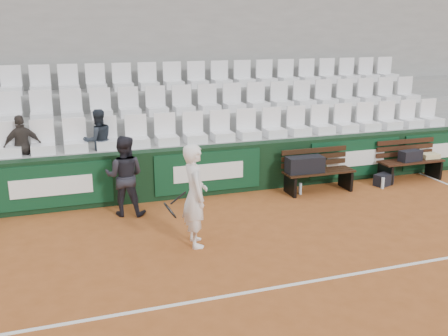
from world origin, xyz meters
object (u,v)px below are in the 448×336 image
sports_bag_ground (383,180)px  ball_kid (125,176)px  water_bottle_near (300,189)px  spectator_b (20,123)px  bench_right (410,170)px  water_bottle_far (383,183)px  tennis_player (195,196)px  bench_left (318,181)px  spectator_c (97,118)px  sports_bag_left (305,165)px  sports_bag_right (410,156)px

sports_bag_ground → ball_kid: size_ratio=0.28×
water_bottle_near → spectator_b: (-5.29, 1.15, 1.48)m
bench_right → water_bottle_far: bench_right is taller
water_bottle_far → ball_kid: size_ratio=0.17×
bench_right → tennis_player: (-5.50, -1.84, 0.59)m
bench_left → ball_kid: (-4.00, -0.07, 0.51)m
water_bottle_near → bench_right: bearing=3.2°
spectator_b → tennis_player: bearing=116.7°
ball_kid → spectator_b: 2.26m
bench_right → water_bottle_far: bearing=-159.1°
spectator_c → sports_bag_left: bearing=151.6°
bench_left → water_bottle_near: (-0.44, -0.05, -0.10)m
water_bottle_far → sports_bag_right: bearing=20.1°
sports_bag_ground → ball_kid: bearing=180.0°
bench_left → bench_right: size_ratio=1.00×
bench_right → tennis_player: size_ratio=0.92×
bench_right → water_bottle_near: bearing=-176.8°
bench_left → spectator_c: spectator_c is taller
bench_left → spectator_b: size_ratio=1.25×
sports_bag_left → ball_kid: ball_kid is taller
sports_bag_ground → spectator_b: (-7.29, 1.16, 1.48)m
water_bottle_far → sports_bag_left: bearing=171.3°
bench_right → sports_bag_ground: bearing=-168.0°
sports_bag_right → bench_right: bearing=31.6°
bench_left → spectator_c: bearing=165.8°
water_bottle_far → spectator_c: (-5.73, 1.36, 1.50)m
bench_right → tennis_player: 5.83m
bench_left → sports_bag_ground: bearing=-2.6°
sports_bag_right → tennis_player: 5.74m
sports_bag_ground → water_bottle_near: (-2.00, 0.02, -0.01)m
bench_left → tennis_player: bearing=-151.0°
spectator_c → spectator_b: bearing=-13.0°
bench_left → sports_bag_left: size_ratio=1.95×
sports_bag_ground → water_bottle_far: size_ratio=1.69×
sports_bag_right → sports_bag_ground: 0.88m
sports_bag_ground → water_bottle_near: size_ratio=1.71×
bench_left → water_bottle_far: bearing=-10.9°
tennis_player → bench_left: bearing=29.0°
water_bottle_far → tennis_player: 4.81m
sports_bag_right → sports_bag_ground: size_ratio=1.24×
water_bottle_near → sports_bag_right: bearing=2.5°
sports_bag_left → spectator_c: (-4.00, 1.10, 1.01)m
water_bottle_near → water_bottle_far: size_ratio=0.99×
bench_right → water_bottle_far: (-0.97, -0.37, -0.10)m
sports_bag_left → tennis_player: bearing=-148.2°
sports_bag_right → water_bottle_near: 2.79m
sports_bag_right → sports_bag_ground: bearing=-169.7°
sports_bag_left → ball_kid: size_ratio=0.52×
bench_right → sports_bag_right: (-0.06, -0.04, 0.34)m
bench_left → sports_bag_right: (2.31, 0.07, 0.34)m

